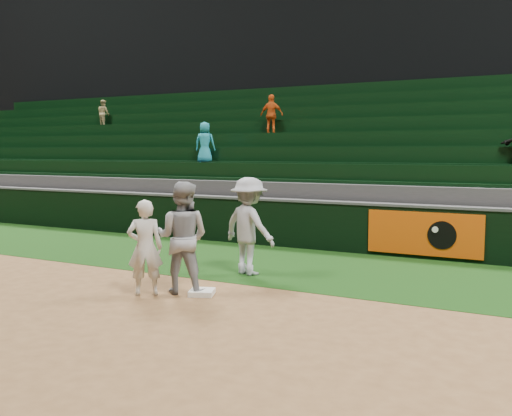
{
  "coord_description": "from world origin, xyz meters",
  "views": [
    {
      "loc": [
        5.6,
        -8.24,
        2.5
      ],
      "look_at": [
        0.06,
        2.3,
        1.3
      ],
      "focal_mm": 40.0,
      "sensor_mm": 36.0,
      "label": 1
    }
  ],
  "objects_px": {
    "first_base": "(202,292)",
    "first_baseman": "(145,248)",
    "baserunner": "(183,237)",
    "base_coach": "(249,226)"
  },
  "relations": [
    {
      "from": "first_base",
      "to": "base_coach",
      "type": "relative_size",
      "value": 0.21
    },
    {
      "from": "first_base",
      "to": "baserunner",
      "type": "relative_size",
      "value": 0.21
    },
    {
      "from": "first_baseman",
      "to": "baserunner",
      "type": "relative_size",
      "value": 0.85
    },
    {
      "from": "first_base",
      "to": "base_coach",
      "type": "bearing_deg",
      "value": 91.76
    },
    {
      "from": "first_base",
      "to": "base_coach",
      "type": "xyz_separation_m",
      "value": [
        -0.06,
        1.83,
        0.94
      ]
    },
    {
      "from": "first_baseman",
      "to": "base_coach",
      "type": "relative_size",
      "value": 0.85
    },
    {
      "from": "first_baseman",
      "to": "baserunner",
      "type": "bearing_deg",
      "value": -172.42
    },
    {
      "from": "first_baseman",
      "to": "base_coach",
      "type": "height_order",
      "value": "base_coach"
    },
    {
      "from": "first_base",
      "to": "first_baseman",
      "type": "bearing_deg",
      "value": -152.44
    },
    {
      "from": "first_base",
      "to": "first_baseman",
      "type": "relative_size",
      "value": 0.25
    }
  ]
}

